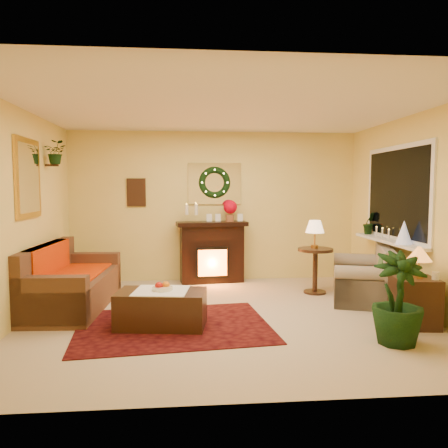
{
  "coord_description": "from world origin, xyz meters",
  "views": [
    {
      "loc": [
        -0.51,
        -5.4,
        1.64
      ],
      "look_at": [
        0.0,
        0.35,
        1.15
      ],
      "focal_mm": 35.0,
      "sensor_mm": 36.0,
      "label": 1
    }
  ],
  "objects": [
    {
      "name": "floor",
      "position": [
        0.0,
        0.0,
        0.0
      ],
      "size": [
        5.0,
        5.0,
        0.0
      ],
      "primitive_type": "plane",
      "color": "beige",
      "rests_on": "ground"
    },
    {
      "name": "ceiling",
      "position": [
        0.0,
        0.0,
        2.6
      ],
      "size": [
        5.0,
        5.0,
        0.0
      ],
      "primitive_type": "plane",
      "color": "white",
      "rests_on": "ground"
    },
    {
      "name": "wall_back",
      "position": [
        0.0,
        2.25,
        1.3
      ],
      "size": [
        5.0,
        5.0,
        0.0
      ],
      "primitive_type": "plane",
      "color": "#EFD88C",
      "rests_on": "ground"
    },
    {
      "name": "wall_front",
      "position": [
        0.0,
        -2.25,
        1.3
      ],
      "size": [
        5.0,
        5.0,
        0.0
      ],
      "primitive_type": "plane",
      "color": "#EFD88C",
      "rests_on": "ground"
    },
    {
      "name": "wall_left",
      "position": [
        -2.5,
        0.0,
        1.3
      ],
      "size": [
        4.5,
        4.5,
        0.0
      ],
      "primitive_type": "plane",
      "color": "#EFD88C",
      "rests_on": "ground"
    },
    {
      "name": "wall_right",
      "position": [
        2.5,
        0.0,
        1.3
      ],
      "size": [
        4.5,
        4.5,
        0.0
      ],
      "primitive_type": "plane",
      "color": "#EFD88C",
      "rests_on": "ground"
    },
    {
      "name": "area_rug",
      "position": [
        -0.66,
        -0.35,
        0.01
      ],
      "size": [
        2.39,
        1.89,
        0.01
      ],
      "primitive_type": "cube",
      "rotation": [
        0.0,
        0.0,
        0.1
      ],
      "color": "#45170F",
      "rests_on": "floor"
    },
    {
      "name": "sofa",
      "position": [
        -2.04,
        0.62,
        0.43
      ],
      "size": [
        0.98,
        2.05,
        0.86
      ],
      "primitive_type": "cube",
      "rotation": [
        0.0,
        0.0,
        -0.05
      ],
      "color": "#47261A",
      "rests_on": "floor"
    },
    {
      "name": "red_throw",
      "position": [
        -2.11,
        0.74,
        0.46
      ],
      "size": [
        0.84,
        1.37,
        0.02
      ],
      "primitive_type": "cube",
      "color": "red",
      "rests_on": "sofa"
    },
    {
      "name": "fireplace",
      "position": [
        -0.06,
        2.04,
        0.55
      ],
      "size": [
        1.1,
        0.46,
        0.98
      ],
      "primitive_type": "cube",
      "rotation": [
        0.0,
        0.0,
        0.11
      ],
      "color": "black",
      "rests_on": "floor"
    },
    {
      "name": "poinsettia",
      "position": [
        0.26,
        2.05,
        1.3
      ],
      "size": [
        0.24,
        0.24,
        0.24
      ],
      "primitive_type": "sphere",
      "color": "#C30019",
      "rests_on": "fireplace"
    },
    {
      "name": "mantel_candle_a",
      "position": [
        -0.49,
        1.99,
        1.26
      ],
      "size": [
        0.06,
        0.06,
        0.17
      ],
      "primitive_type": "cylinder",
      "color": "white",
      "rests_on": "fireplace"
    },
    {
      "name": "mantel_candle_b",
      "position": [
        -0.33,
        1.99,
        1.26
      ],
      "size": [
        0.06,
        0.06,
        0.18
      ],
      "primitive_type": "cylinder",
      "color": "white",
      "rests_on": "fireplace"
    },
    {
      "name": "mantel_mirror",
      "position": [
        0.0,
        2.23,
        1.7
      ],
      "size": [
        0.92,
        0.02,
        0.72
      ],
      "primitive_type": "cube",
      "color": "white",
      "rests_on": "wall_back"
    },
    {
      "name": "wreath",
      "position": [
        0.0,
        2.19,
        1.72
      ],
      "size": [
        0.55,
        0.11,
        0.55
      ],
      "primitive_type": "torus",
      "rotation": [
        1.57,
        0.0,
        0.0
      ],
      "color": "#194719",
      "rests_on": "wall_back"
    },
    {
      "name": "wall_art",
      "position": [
        -1.35,
        2.23,
        1.55
      ],
      "size": [
        0.32,
        0.03,
        0.48
      ],
      "primitive_type": "cube",
      "color": "#381E11",
      "rests_on": "wall_back"
    },
    {
      "name": "gold_mirror",
      "position": [
        -2.48,
        0.3,
        1.75
      ],
      "size": [
        0.03,
        0.84,
        1.0
      ],
      "primitive_type": "cube",
      "color": "gold",
      "rests_on": "wall_left"
    },
    {
      "name": "hanging_plant",
      "position": [
        -2.34,
        1.05,
        1.97
      ],
      "size": [
        0.33,
        0.28,
        0.36
      ],
      "primitive_type": "imported",
      "color": "#194719",
      "rests_on": "wall_left"
    },
    {
      "name": "loveseat",
      "position": [
        2.06,
        0.7,
        0.42
      ],
      "size": [
        1.18,
        1.54,
        0.79
      ],
      "primitive_type": "cube",
      "rotation": [
        0.0,
        0.0,
        -0.33
      ],
      "color": "#7B685A",
      "rests_on": "floor"
    },
    {
      "name": "window_frame",
      "position": [
        2.48,
        0.55,
        1.55
      ],
      "size": [
        0.03,
        1.86,
        1.36
      ],
      "primitive_type": "cube",
      "color": "white",
      "rests_on": "wall_right"
    },
    {
      "name": "window_glass",
      "position": [
        2.47,
        0.55,
        1.55
      ],
      "size": [
        0.02,
        1.7,
        1.22
      ],
      "primitive_type": "cube",
      "color": "black",
      "rests_on": "wall_right"
    },
    {
      "name": "window_sill",
      "position": [
        2.38,
        0.55,
        0.87
      ],
      "size": [
        0.22,
        1.86,
        0.04
      ],
      "primitive_type": "cube",
      "color": "white",
      "rests_on": "wall_right"
    },
    {
      "name": "mini_tree",
      "position": [
        2.36,
        0.08,
        1.04
      ],
      "size": [
        0.22,
        0.22,
        0.32
      ],
      "primitive_type": "cone",
      "color": "silver",
      "rests_on": "window_sill"
    },
    {
      "name": "sill_plant",
      "position": [
        2.41,
        1.28,
        1.08
      ],
      "size": [
        0.26,
        0.21,
        0.47
      ],
      "primitive_type": "imported",
      "color": "black",
      "rests_on": "window_sill"
    },
    {
      "name": "side_table_round",
      "position": [
        1.48,
        1.1,
        0.33
      ],
      "size": [
        0.57,
        0.57,
        0.7
      ],
      "primitive_type": "cylinder",
      "rotation": [
        0.0,
        0.0,
        0.06
      ],
      "color": "#38220E",
      "rests_on": "floor"
    },
    {
      "name": "lamp_cream",
      "position": [
        1.47,
        1.12,
        0.88
      ],
      "size": [
        0.29,
        0.29,
        0.44
      ],
      "primitive_type": "cone",
      "color": "#F4C18C",
      "rests_on": "side_table_round"
    },
    {
      "name": "end_table_square",
      "position": [
        2.17,
        -0.59,
        0.27
      ],
      "size": [
        0.52,
        0.52,
        0.58
      ],
      "primitive_type": "cube",
      "rotation": [
        0.0,
        0.0,
        -0.12
      ],
      "color": "black",
      "rests_on": "floor"
    },
    {
      "name": "lamp_tiffany",
      "position": [
        2.19,
        -0.61,
        0.74
      ],
      "size": [
        0.29,
        0.29,
        0.42
      ],
      "primitive_type": "cone",
      "color": "orange",
      "rests_on": "end_table_square"
    },
    {
      "name": "coffee_table",
      "position": [
        -0.8,
        -0.36,
        0.21
      ],
      "size": [
        1.09,
        0.7,
        0.43
      ],
      "primitive_type": "cube",
      "rotation": [
        0.0,
        0.0,
        -0.14
      ],
      "color": "black",
      "rests_on": "floor"
    },
    {
      "name": "fruit_bowl",
      "position": [
        -0.79,
        -0.35,
        0.45
      ],
      "size": [
        0.24,
        0.24,
        0.05
      ],
      "primitive_type": "cylinder",
      "color": "silver",
      "rests_on": "coffee_table"
    },
    {
      "name": "floor_palm",
      "position": [
        1.68,
        -1.13,
        0.45
      ],
      "size": [
        1.66,
        1.66,
        2.89
      ],
      "primitive_type": "imported",
      "rotation": [
        0.0,
        0.0,
        0.03
      ],
      "color": "#1C5F17",
      "rests_on": "floor"
    }
  ]
}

